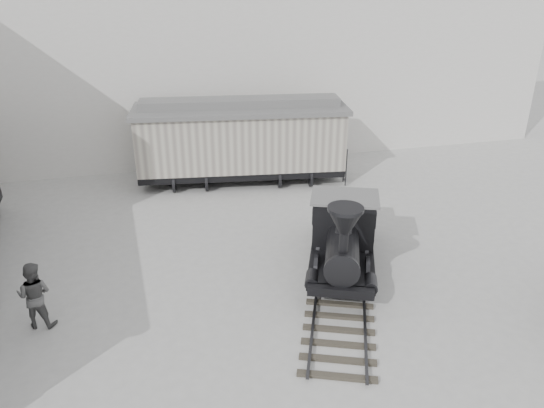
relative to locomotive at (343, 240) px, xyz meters
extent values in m
plane|color=#9E9E9B|center=(-2.17, -3.25, -1.12)|extent=(90.00, 90.00, 0.00)
cube|color=silver|center=(-2.17, 11.75, 4.38)|extent=(34.00, 2.40, 11.00)
cube|color=black|center=(-0.26, -0.63, -1.04)|extent=(4.95, 8.62, 0.15)
cube|color=#2D2D30|center=(-0.88, -0.37, -0.99)|extent=(3.29, 7.95, 0.06)
cube|color=#2D2D30|center=(0.36, -0.88, -0.99)|extent=(3.29, 7.95, 0.06)
cylinder|color=black|center=(-1.10, -0.78, -0.46)|extent=(0.49, 0.99, 1.02)
cylinder|color=black|center=(0.24, -1.33, -0.46)|extent=(0.49, 0.99, 1.02)
cylinder|color=black|center=(-0.65, 0.33, -0.46)|extent=(0.49, 0.99, 1.02)
cylinder|color=black|center=(0.70, -0.21, -0.46)|extent=(0.49, 0.99, 1.02)
cube|color=black|center=(-0.20, -0.50, -0.34)|extent=(2.98, 3.80, 0.26)
cylinder|color=black|center=(-0.45, -1.10, 0.25)|extent=(1.67, 2.33, 0.93)
cylinder|color=black|center=(-0.76, -1.88, 0.98)|extent=(0.31, 0.31, 0.56)
cone|color=black|center=(-0.76, -1.88, 1.58)|extent=(1.16, 1.16, 0.65)
sphere|color=black|center=(-0.31, -0.76, 0.70)|extent=(0.48, 0.48, 0.48)
cube|color=black|center=(0.11, 0.28, 0.51)|extent=(2.15, 1.85, 1.44)
cube|color=slate|center=(0.11, 0.28, 1.26)|extent=(2.39, 2.09, 0.07)
cube|color=black|center=(0.74, 1.83, -0.01)|extent=(2.25, 2.35, 0.84)
cylinder|color=black|center=(-3.65, 8.54, -0.73)|extent=(2.01, 1.02, 0.77)
cylinder|color=black|center=(0.73, 7.93, -0.73)|extent=(2.01, 1.02, 0.77)
cube|color=black|center=(-1.46, 8.24, -0.54)|extent=(8.89, 3.56, 0.29)
cube|color=gray|center=(-1.46, 8.24, 0.80)|extent=(8.90, 3.66, 2.40)
cube|color=slate|center=(-1.46, 8.24, 2.10)|extent=(9.22, 3.98, 0.19)
cube|color=slate|center=(-1.46, 8.24, 2.37)|extent=(8.33, 2.27, 0.35)
imported|color=#4E4E4E|center=(-8.65, -0.54, -0.19)|extent=(1.04, 0.90, 1.85)
camera|label=1|loc=(-5.57, -13.14, 7.52)|focal=35.00mm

